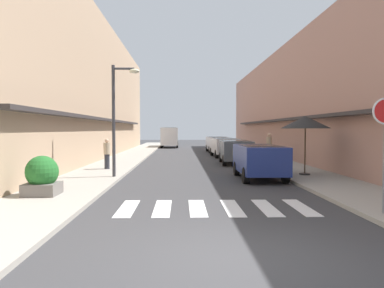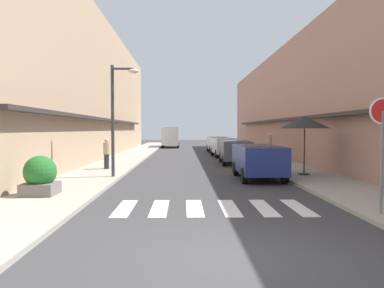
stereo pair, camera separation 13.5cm
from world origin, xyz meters
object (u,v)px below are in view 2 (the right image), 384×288
object	(u,v)px
parked_car_mid	(235,149)
planter_corner	(40,176)
parked_car_distant	(218,142)
pedestrian_walking_far	(269,146)
delivery_van	(171,136)
pedestrian_walking_near	(107,153)
round_street_sign	(382,125)
cafe_umbrella	(305,123)
parked_car_far	(225,145)
parked_car_near	(258,158)
street_lamp	(117,108)

from	to	relation	value
parked_car_mid	planter_corner	world-z (taller)	parked_car_mid
parked_car_distant	pedestrian_walking_far	distance (m)	11.23
delivery_van	pedestrian_walking_near	bearing A→B (deg)	-95.57
planter_corner	parked_car_distant	bearing A→B (deg)	71.53
parked_car_distant	round_street_sign	xyz separation A→B (m)	(1.54, -25.69, 1.34)
cafe_umbrella	round_street_sign	bearing A→B (deg)	-94.83
parked_car_far	pedestrian_walking_far	xyz separation A→B (m)	(2.28, -5.23, 0.14)
parked_car_mid	round_street_sign	size ratio (longest dim) A/B	1.43
round_street_sign	cafe_umbrella	bearing A→B (deg)	85.17
parked_car_near	delivery_van	xyz separation A→B (m)	(-4.74, 28.24, 0.49)
parked_car_near	delivery_van	distance (m)	28.64
delivery_van	round_street_sign	distance (m)	35.78
pedestrian_walking_near	delivery_van	bearing A→B (deg)	126.58
street_lamp	cafe_umbrella	xyz separation A→B (m)	(8.23, 0.39, -0.62)
parked_car_near	delivery_van	world-z (taller)	delivery_van
parked_car_mid	parked_car_far	world-z (taller)	same
round_street_sign	pedestrian_walking_near	size ratio (longest dim) A/B	1.80
parked_car_distant	pedestrian_walking_near	distance (m)	17.03
parked_car_near	pedestrian_walking_near	xyz separation A→B (m)	(-7.18, 3.28, 0.01)
round_street_sign	pedestrian_walking_near	world-z (taller)	round_street_sign
pedestrian_walking_far	cafe_umbrella	bearing A→B (deg)	-125.13
parked_car_mid	cafe_umbrella	size ratio (longest dim) A/B	1.52
round_street_sign	parked_car_mid	bearing A→B (deg)	96.33
parked_car_mid	delivery_van	world-z (taller)	delivery_van
delivery_van	planter_corner	world-z (taller)	delivery_van
cafe_umbrella	pedestrian_walking_near	world-z (taller)	cafe_umbrella
round_street_sign	parked_car_far	bearing A→B (deg)	94.43
parked_car_distant	round_street_sign	distance (m)	25.77
delivery_van	pedestrian_walking_near	distance (m)	25.08
cafe_umbrella	pedestrian_walking_far	world-z (taller)	cafe_umbrella
cafe_umbrella	pedestrian_walking_near	xyz separation A→B (m)	(-9.36, 2.69, -1.52)
delivery_van	parked_car_far	bearing A→B (deg)	-72.76
parked_car_mid	parked_car_far	distance (m)	6.03
parked_car_near	parked_car_mid	distance (m)	6.92
parked_car_distant	cafe_umbrella	size ratio (longest dim) A/B	1.56
round_street_sign	planter_corner	size ratio (longest dim) A/B	2.29
parked_car_near	cafe_umbrella	distance (m)	2.73
parked_car_mid	parked_car_near	bearing A→B (deg)	-90.00
delivery_van	street_lamp	distance (m)	28.12
parked_car_far	parked_car_distant	xyz separation A→B (m)	(0.00, 5.77, -0.00)
parked_car_near	parked_car_mid	size ratio (longest dim) A/B	0.99
street_lamp	parked_car_mid	bearing A→B (deg)	48.03
parked_car_far	planter_corner	size ratio (longest dim) A/B	3.68
parked_car_far	pedestrian_walking_near	xyz separation A→B (m)	(-7.18, -9.68, 0.01)
parked_car_distant	planter_corner	xyz separation A→B (m)	(-7.66, -22.95, -0.22)
parked_car_distant	delivery_van	world-z (taller)	delivery_van
round_street_sign	street_lamp	xyz separation A→B (m)	(-7.60, 7.17, 0.82)
parked_car_mid	pedestrian_walking_far	world-z (taller)	pedestrian_walking_far
parked_car_mid	parked_car_distant	size ratio (longest dim) A/B	0.97
street_lamp	cafe_umbrella	size ratio (longest dim) A/B	1.82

